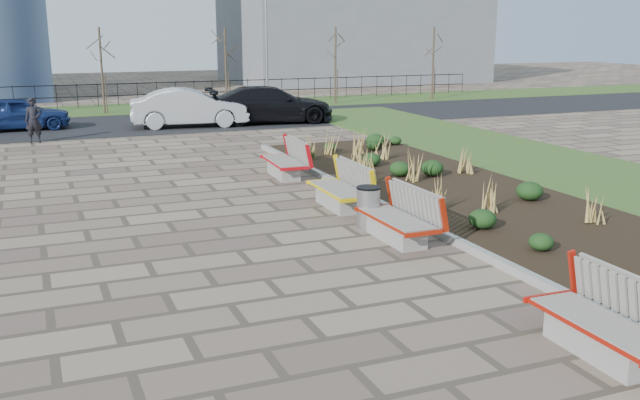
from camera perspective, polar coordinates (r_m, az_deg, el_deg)
name	(u,v)px	position (r m, az deg, el deg)	size (l,w,h in m)	color
ground	(302,316)	(10.30, -1.43, -9.29)	(120.00, 120.00, 0.00)	#826F59
planting_bed	(473,199)	(17.33, 12.12, 0.11)	(4.50, 18.00, 0.10)	black
planting_curb	(386,207)	(16.15, 5.27, -0.53)	(0.16, 18.00, 0.15)	gray
grass_verge_near	(626,184)	(20.36, 23.25, 1.21)	(5.00, 38.00, 0.04)	#33511E
grass_verge_far	(102,110)	(37.24, -17.07, 6.89)	(80.00, 5.00, 0.04)	#33511E
road	(116,125)	(31.31, -15.99, 5.77)	(80.00, 7.00, 0.02)	black
bench_a	(602,319)	(9.61, 21.63, -8.81)	(0.90, 2.10, 1.00)	#AF180B
bench_b	(396,216)	(13.74, 6.13, -1.25)	(0.90, 2.10, 1.00)	#A8200B
bench_c	(338,186)	(16.18, 1.46, 1.09)	(0.90, 2.10, 1.00)	yellow
bench_d	(283,159)	(19.59, -2.95, 3.29)	(0.90, 2.10, 1.00)	red
litter_bin	(368,208)	(14.58, 3.88, -0.64)	(0.48, 0.48, 0.85)	#B2B2B7
pedestrian	(34,120)	(27.38, -21.93, 5.93)	(0.59, 0.39, 1.61)	black
car_blue	(18,113)	(30.99, -22.98, 6.39)	(1.57, 3.89, 1.33)	navy
car_silver	(189,108)	(30.05, -10.41, 7.28)	(1.66, 4.75, 1.56)	#A8AAB0
car_black	(270,104)	(30.86, -4.00, 7.63)	(2.19, 5.40, 1.57)	black
tree_c	(102,71)	(35.59, -17.06, 9.87)	(1.40, 1.40, 4.00)	#4C3D2D
tree_d	(226,68)	(36.64, -7.54, 10.43)	(1.40, 1.40, 4.00)	#4C3D2D
tree_e	(335,66)	(38.61, 1.24, 10.70)	(1.40, 1.40, 4.00)	#4C3D2D
tree_f	(433,63)	(41.37, 9.03, 10.74)	(1.40, 1.40, 4.00)	#4C3D2D
lamp_east	(267,47)	(36.69, -4.30, 12.08)	(0.24, 0.60, 6.00)	gray
railing_fence	(98,95)	(38.67, -17.35, 8.02)	(44.00, 0.10, 1.20)	black
building_grey	(351,14)	(55.99, 2.50, 14.63)	(18.00, 12.00, 10.00)	slate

